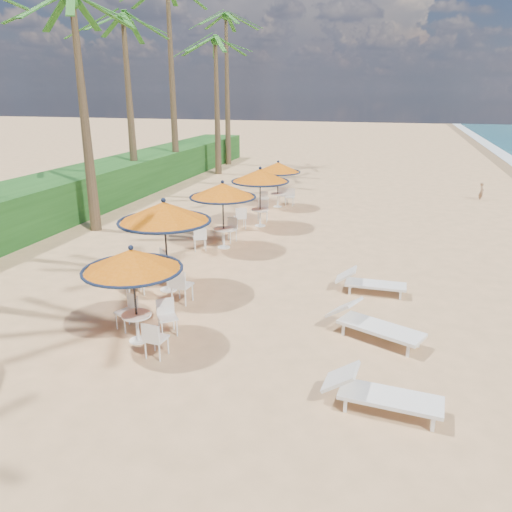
{
  "coord_description": "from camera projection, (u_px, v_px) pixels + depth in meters",
  "views": [
    {
      "loc": [
        0.56,
        -8.85,
        5.39
      ],
      "look_at": [
        -2.81,
        3.15,
        1.2
      ],
      "focal_mm": 35.0,
      "sensor_mm": 36.0,
      "label": 1
    }
  ],
  "objects": [
    {
      "name": "lounger_mid",
      "position": [
        371.0,
        323.0,
        11.25
      ],
      "size": [
        2.29,
        1.52,
        0.79
      ],
      "rotation": [
        0.0,
        0.0,
        -0.41
      ],
      "color": "white",
      "rests_on": "ground"
    },
    {
      "name": "palm_4",
      "position": [
        124.0,
        30.0,
        24.23
      ],
      "size": [
        5.0,
        5.0,
        8.89
      ],
      "color": "brown",
      "rests_on": "ground"
    },
    {
      "name": "palm_6",
      "position": [
        216.0,
        49.0,
        30.86
      ],
      "size": [
        5.0,
        5.0,
        8.47
      ],
      "color": "brown",
      "rests_on": "ground"
    },
    {
      "name": "station_1",
      "position": [
        163.0,
        224.0,
        13.42
      ],
      "size": [
        2.53,
        2.53,
        2.64
      ],
      "color": "black",
      "rests_on": "ground"
    },
    {
      "name": "station_3",
      "position": [
        259.0,
        181.0,
        20.04
      ],
      "size": [
        2.35,
        2.35,
        2.45
      ],
      "color": "black",
      "rests_on": "ground"
    },
    {
      "name": "station_4",
      "position": [
        278.0,
        173.0,
        23.51
      ],
      "size": [
        2.13,
        2.13,
        2.22
      ],
      "color": "black",
      "rests_on": "ground"
    },
    {
      "name": "scrub_hedge",
      "position": [
        80.0,
        191.0,
        23.14
      ],
      "size": [
        3.0,
        40.0,
        1.8
      ],
      "primitive_type": "cube",
      "color": "#194716",
      "rests_on": "ground"
    },
    {
      "name": "palm_7",
      "position": [
        226.0,
        26.0,
        34.48
      ],
      "size": [
        5.0,
        5.0,
        10.41
      ],
      "color": "brown",
      "rests_on": "ground"
    },
    {
      "name": "palm_3",
      "position": [
        74.0,
        16.0,
        17.58
      ],
      "size": [
        5.0,
        5.0,
        8.58
      ],
      "color": "brown",
      "rests_on": "ground"
    },
    {
      "name": "person",
      "position": [
        482.0,
        191.0,
        25.33
      ],
      "size": [
        0.34,
        0.4,
        0.93
      ],
      "primitive_type": "imported",
      "rotation": [
        0.0,
        0.0,
        1.16
      ],
      "color": "#886345",
      "rests_on": "ground"
    },
    {
      "name": "station_2",
      "position": [
        222.0,
        197.0,
        17.25
      ],
      "size": [
        2.33,
        2.33,
        2.43
      ],
      "color": "black",
      "rests_on": "ground"
    },
    {
      "name": "ground",
      "position": [
        349.0,
        373.0,
        9.94
      ],
      "size": [
        160.0,
        160.0,
        0.0
      ],
      "primitive_type": "plane",
      "color": "tan",
      "rests_on": "ground"
    },
    {
      "name": "lounger_far",
      "position": [
        368.0,
        282.0,
        13.77
      ],
      "size": [
        1.91,
        0.61,
        0.69
      ],
      "rotation": [
        0.0,
        0.0,
        -0.0
      ],
      "color": "white",
      "rests_on": "ground"
    },
    {
      "name": "palm_5",
      "position": [
        168.0,
        0.0,
        27.29
      ],
      "size": [
        5.0,
        5.0,
        10.91
      ],
      "color": "brown",
      "rests_on": "ground"
    },
    {
      "name": "lounger_near",
      "position": [
        378.0,
        393.0,
        8.71
      ],
      "size": [
        2.11,
        0.82,
        0.74
      ],
      "rotation": [
        0.0,
        0.0,
        -0.09
      ],
      "color": "white",
      "rests_on": "ground"
    },
    {
      "name": "station_0",
      "position": [
        135.0,
        272.0,
        10.71
      ],
      "size": [
        2.17,
        2.17,
        2.26
      ],
      "color": "black",
      "rests_on": "ground"
    }
  ]
}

